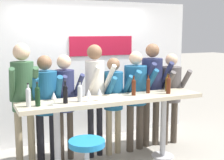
{
  "coord_description": "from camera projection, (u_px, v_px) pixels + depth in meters",
  "views": [
    {
      "loc": [
        -1.87,
        -4.06,
        2.01
      ],
      "look_at": [
        0.0,
        0.08,
        1.3
      ],
      "focal_mm": 50.0,
      "sensor_mm": 36.0,
      "label": 1
    }
  ],
  "objects": [
    {
      "name": "person_far_right",
      "position": [
        152.0,
        83.0,
        5.39
      ],
      "size": [
        0.43,
        0.56,
        1.81
      ],
      "rotation": [
        0.0,
        0.0,
        0.02
      ],
      "color": "#473D33",
      "rests_on": "ground_plane"
    },
    {
      "name": "person_rightmost",
      "position": [
        171.0,
        89.0,
        5.52
      ],
      "size": [
        0.44,
        0.53,
        1.63
      ],
      "rotation": [
        0.0,
        0.0,
        0.03
      ],
      "color": "#473D33",
      "rests_on": "ground_plane"
    },
    {
      "name": "wine_bottle_3",
      "position": [
        134.0,
        86.0,
        4.71
      ],
      "size": [
        0.07,
        0.07,
        0.3
      ],
      "color": "#4C1E0F",
      "rests_on": "tasting_table"
    },
    {
      "name": "person_right",
      "position": [
        136.0,
        90.0,
        5.19
      ],
      "size": [
        0.51,
        0.6,
        1.69
      ],
      "rotation": [
        0.0,
        0.0,
        0.18
      ],
      "color": "#473D33",
      "rests_on": "ground_plane"
    },
    {
      "name": "wine_bottle_0",
      "position": [
        37.0,
        95.0,
        4.02
      ],
      "size": [
        0.07,
        0.07,
        0.32
      ],
      "color": "black",
      "rests_on": "tasting_table"
    },
    {
      "name": "person_left",
      "position": [
        46.0,
        98.0,
        4.62
      ],
      "size": [
        0.45,
        0.55,
        1.67
      ],
      "rotation": [
        0.0,
        0.0,
        -0.07
      ],
      "color": "black",
      "rests_on": "ground_plane"
    },
    {
      "name": "wine_bottle_6",
      "position": [
        169.0,
        85.0,
        4.84
      ],
      "size": [
        0.07,
        0.07,
        0.32
      ],
      "color": "#4C1E0F",
      "rests_on": "tasting_table"
    },
    {
      "name": "wine_glass_0",
      "position": [
        99.0,
        92.0,
        4.35
      ],
      "size": [
        0.07,
        0.07,
        0.18
      ],
      "color": "silver",
      "rests_on": "tasting_table"
    },
    {
      "name": "tasting_table",
      "position": [
        114.0,
        108.0,
        4.59
      ],
      "size": [
        2.79,
        0.55,
        1.05
      ],
      "color": "beige",
      "rests_on": "ground_plane"
    },
    {
      "name": "wine_bottle_5",
      "position": [
        148.0,
        85.0,
        4.89
      ],
      "size": [
        0.06,
        0.06,
        0.29
      ],
      "color": "#4C1E0F",
      "rests_on": "tasting_table"
    },
    {
      "name": "person_center",
      "position": [
        95.0,
        87.0,
        4.91
      ],
      "size": [
        0.42,
        0.57,
        1.81
      ],
      "rotation": [
        0.0,
        0.0,
        0.18
      ],
      "color": "black",
      "rests_on": "ground_plane"
    },
    {
      "name": "person_center_right",
      "position": [
        114.0,
        95.0,
        5.03
      ],
      "size": [
        0.4,
        0.51,
        1.6
      ],
      "rotation": [
        0.0,
        0.0,
        0.11
      ],
      "color": "gray",
      "rests_on": "ground_plane"
    },
    {
      "name": "bar_stool",
      "position": [
        87.0,
        159.0,
        3.77
      ],
      "size": [
        0.46,
        0.46,
        0.72
      ],
      "color": "#B2B2B7",
      "rests_on": "ground_plane"
    },
    {
      "name": "wine_bottle_1",
      "position": [
        65.0,
        93.0,
        4.18
      ],
      "size": [
        0.06,
        0.06,
        0.31
      ],
      "color": "black",
      "rests_on": "tasting_table"
    },
    {
      "name": "person_center_left",
      "position": [
        65.0,
        95.0,
        4.78
      ],
      "size": [
        0.43,
        0.55,
        1.67
      ],
      "rotation": [
        0.0,
        0.0,
        0.2
      ],
      "color": "#473D33",
      "rests_on": "ground_plane"
    },
    {
      "name": "wine_glass_2",
      "position": [
        54.0,
        96.0,
        4.08
      ],
      "size": [
        0.07,
        0.07,
        0.18
      ],
      "color": "silver",
      "rests_on": "tasting_table"
    },
    {
      "name": "back_wall",
      "position": [
        83.0,
        71.0,
        5.8
      ],
      "size": [
        4.39,
        0.12,
        2.57
      ],
      "color": "white",
      "rests_on": "ground_plane"
    },
    {
      "name": "wine_bottle_4",
      "position": [
        80.0,
        92.0,
        4.28
      ],
      "size": [
        0.07,
        0.07,
        0.29
      ],
      "color": "#B7BCC1",
      "rests_on": "tasting_table"
    },
    {
      "name": "wine_bottle_2",
      "position": [
        168.0,
        83.0,
        5.03
      ],
      "size": [
        0.08,
        0.08,
        0.3
      ],
      "color": "brown",
      "rests_on": "tasting_table"
    },
    {
      "name": "wine_glass_1",
      "position": [
        89.0,
        93.0,
        4.28
      ],
      "size": [
        0.07,
        0.07,
        0.18
      ],
      "color": "silver",
      "rests_on": "tasting_table"
    },
    {
      "name": "wine_bottle_7",
      "position": [
        28.0,
        96.0,
        3.99
      ],
      "size": [
        0.07,
        0.07,
        0.31
      ],
      "color": "#B7BCC1",
      "rests_on": "tasting_table"
    },
    {
      "name": "person_far_left",
      "position": [
        23.0,
        91.0,
        4.45
      ],
      "size": [
        0.41,
        0.56,
        1.85
      ],
      "rotation": [
        0.0,
        0.0,
        -0.07
      ],
      "color": "gray",
      "rests_on": "ground_plane"
    }
  ]
}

